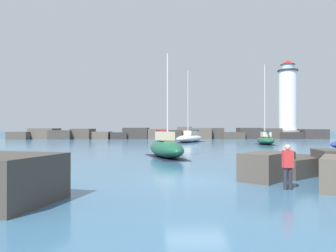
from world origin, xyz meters
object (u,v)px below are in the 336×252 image
object	(u,v)px
sailboat_moored_3	(190,138)
sailboat_moored_0	(266,140)
lighthouse	(288,104)
person_on_rocks	(288,164)
sailboat_moored_1	(166,148)

from	to	relation	value
sailboat_moored_3	sailboat_moored_0	bearing A→B (deg)	-39.14
lighthouse	person_on_rocks	xyz separation A→B (m)	(-23.61, -56.23, -6.42)
lighthouse	sailboat_moored_0	world-z (taller)	lighthouse
sailboat_moored_1	person_on_rocks	distance (m)	13.70
sailboat_moored_1	person_on_rocks	bearing A→B (deg)	-73.49
person_on_rocks	lighthouse	bearing A→B (deg)	67.22
sailboat_moored_0	sailboat_moored_3	xyz separation A→B (m)	(-9.40, 7.65, 0.03)
sailboat_moored_3	sailboat_moored_1	bearing A→B (deg)	-100.30
sailboat_moored_0	sailboat_moored_1	xyz separation A→B (m)	(-14.19, -18.69, 0.08)
sailboat_moored_0	sailboat_moored_3	bearing A→B (deg)	140.86
sailboat_moored_1	sailboat_moored_3	bearing A→B (deg)	79.70
lighthouse	sailboat_moored_1	bearing A→B (deg)	-122.54
sailboat_moored_3	person_on_rocks	size ratio (longest dim) A/B	6.86
lighthouse	sailboat_moored_3	distance (m)	29.00
sailboat_moored_3	person_on_rocks	xyz separation A→B (m)	(-0.90, -39.47, 0.22)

